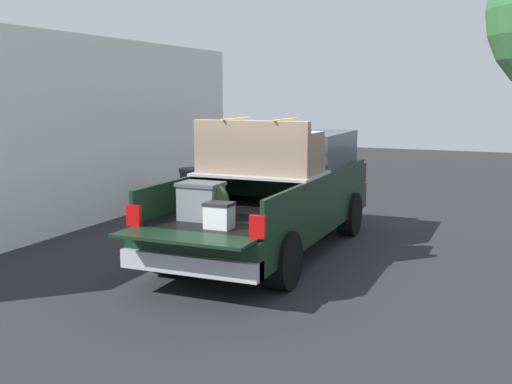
# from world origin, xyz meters

# --- Properties ---
(ground_plane) EXTENTS (40.00, 40.00, 0.00)m
(ground_plane) POSITION_xyz_m (0.00, 0.00, 0.00)
(ground_plane) COLOR #262628
(pickup_truck) EXTENTS (6.05, 2.06, 2.23)m
(pickup_truck) POSITION_xyz_m (0.37, 0.00, 0.97)
(pickup_truck) COLOR black
(pickup_truck) RESTS_ON ground_plane
(building_facade) EXTENTS (11.93, 0.36, 3.72)m
(building_facade) POSITION_xyz_m (0.53, 4.21, 1.86)
(building_facade) COLOR white
(building_facade) RESTS_ON ground_plane
(trash_can) EXTENTS (0.60, 0.60, 0.98)m
(trash_can) POSITION_xyz_m (2.55, 2.84, 0.50)
(trash_can) COLOR #2D2D33
(trash_can) RESTS_ON ground_plane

